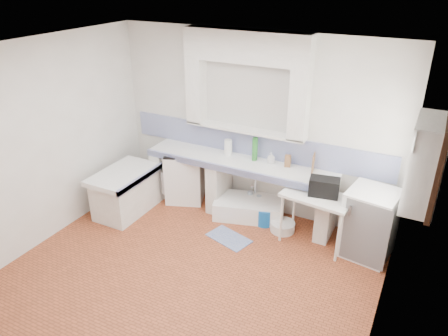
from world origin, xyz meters
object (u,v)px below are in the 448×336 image
at_px(sink, 249,209).
at_px(fridge, 369,223).
at_px(stove, 185,176).
at_px(side_table, 315,220).

bearing_deg(sink, fridge, -21.10).
height_order(stove, sink, stove).
bearing_deg(fridge, stove, -174.72).
bearing_deg(side_table, fridge, 15.87).
bearing_deg(stove, sink, -22.16).
xyz_separation_m(stove, side_table, (2.30, -0.28, -0.03)).
bearing_deg(sink, stove, 162.62).
distance_m(stove, side_table, 2.31).
bearing_deg(stove, fridge, -24.41).
height_order(sink, fridge, fridge).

